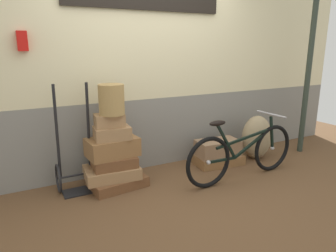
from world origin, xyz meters
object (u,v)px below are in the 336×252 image
suitcase_0 (117,181)px  bicycle (242,153)px  suitcase_4 (112,133)px  wicker_basket (111,100)px  suitcase_2 (114,162)px  luggage_trolley (76,167)px  suitcase_3 (112,147)px  burlap_sack (257,137)px  suitcase_6 (218,159)px  suitcase_7 (218,148)px  suitcase_5 (109,120)px  suitcase_1 (112,172)px

suitcase_0 → bicycle: size_ratio=0.38×
suitcase_4 → wicker_basket: (0.01, 0.00, 0.38)m
suitcase_2 → luggage_trolley: bearing=163.6°
suitcase_3 → burlap_sack: burlap_sack is taller
suitcase_3 → suitcase_4: size_ratio=1.44×
bicycle → wicker_basket: bearing=160.6°
suitcase_2 → luggage_trolley: (-0.40, 0.15, -0.04)m
suitcase_4 → bicycle: bearing=-13.6°
suitcase_4 → luggage_trolley: 0.57m
suitcase_3 → burlap_sack: bearing=-6.4°
suitcase_2 → suitcase_6: bearing=4.7°
suitcase_0 → suitcase_7: (1.45, 0.02, 0.18)m
suitcase_4 → wicker_basket: bearing=19.9°
suitcase_6 → burlap_sack: 0.68m
luggage_trolley → suitcase_7: bearing=-3.9°
suitcase_5 → wicker_basket: (0.03, -0.03, 0.24)m
suitcase_6 → suitcase_0: bearing=-173.3°
suitcase_0 → suitcase_5: (-0.05, 0.04, 0.73)m
suitcase_6 → burlap_sack: bearing=0.9°
burlap_sack → suitcase_1: bearing=178.8°
suitcase_2 → suitcase_6: 1.52m
suitcase_3 → bicycle: bicycle is taller
suitcase_1 → wicker_basket: wicker_basket is taller
suitcase_3 → suitcase_6: suitcase_3 is taller
suitcase_7 → suitcase_0: bearing=-174.1°
suitcase_6 → suitcase_4: bearing=-173.8°
suitcase_5 → wicker_basket: wicker_basket is taller
suitcase_2 → burlap_sack: (2.13, -0.03, 0.01)m
suitcase_2 → suitcase_7: size_ratio=0.85×
suitcase_6 → wicker_basket: 1.78m
burlap_sack → wicker_basket: bearing=178.8°
suitcase_6 → burlap_sack: size_ratio=1.02×
suitcase_1 → suitcase_6: suitcase_1 is taller
suitcase_3 → suitcase_6: size_ratio=0.87×
suitcase_3 → burlap_sack: size_ratio=0.89×
suitcase_7 → bicycle: size_ratio=0.35×
bicycle → suitcase_2: bearing=161.2°
suitcase_1 → suitcase_6: 1.53m
suitcase_0 → suitcase_7: bearing=-5.9°
suitcase_4 → suitcase_6: (1.51, 0.01, -0.58)m
suitcase_5 → burlap_sack: bearing=3.8°
suitcase_6 → luggage_trolley: bearing=-177.9°
suitcase_6 → bicycle: bearing=-89.1°
suitcase_7 → burlap_sack: 0.66m
suitcase_1 → suitcase_5: suitcase_5 is taller
suitcase_4 → burlap_sack: (2.13, -0.04, -0.33)m
suitcase_1 → luggage_trolley: bearing=165.3°
suitcase_5 → luggage_trolley: size_ratio=0.26×
suitcase_5 → burlap_sack: size_ratio=0.51×
suitcase_1 → luggage_trolley: 0.40m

